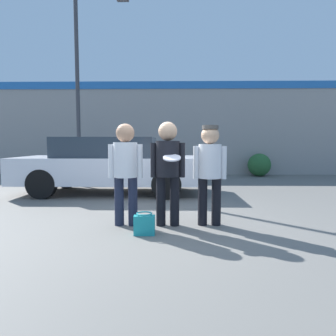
{
  "coord_description": "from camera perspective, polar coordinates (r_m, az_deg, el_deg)",
  "views": [
    {
      "loc": [
        0.39,
        -4.7,
        1.32
      ],
      "look_at": [
        0.3,
        0.24,
        0.91
      ],
      "focal_mm": 32.0,
      "sensor_mm": 36.0,
      "label": 1
    }
  ],
  "objects": [
    {
      "name": "parked_car_near",
      "position": [
        8.03,
        -10.96,
        0.66
      ],
      "size": [
        4.78,
        1.93,
        1.47
      ],
      "color": "silver",
      "rests_on": "ground"
    },
    {
      "name": "person_right",
      "position": [
        4.81,
        7.97,
        0.38
      ],
      "size": [
        0.53,
        0.36,
        1.6
      ],
      "color": "black",
      "rests_on": "ground"
    },
    {
      "name": "ground_plane",
      "position": [
        4.89,
        -3.58,
        -10.92
      ],
      "size": [
        56.0,
        56.0,
        0.0
      ],
      "primitive_type": "plane",
      "color": "#66635E"
    },
    {
      "name": "shrub",
      "position": [
        12.47,
        16.99,
        0.58
      ],
      "size": [
        0.91,
        0.91,
        0.91
      ],
      "color": "#285B2D",
      "rests_on": "ground"
    },
    {
      "name": "handbag",
      "position": [
        4.4,
        -4.52,
        -10.64
      ],
      "size": [
        0.3,
        0.23,
        0.32
      ],
      "color": "teal",
      "rests_on": "ground"
    },
    {
      "name": "person_middle_with_frisbee",
      "position": [
        4.73,
        -0.04,
        0.75
      ],
      "size": [
        0.55,
        0.59,
        1.66
      ],
      "color": "black",
      "rests_on": "ground"
    },
    {
      "name": "street_lamp",
      "position": [
        9.75,
        -15.18,
        18.23
      ],
      "size": [
        1.62,
        0.35,
        5.83
      ],
      "color": "#38383D",
      "rests_on": "ground"
    },
    {
      "name": "person_left",
      "position": [
        4.8,
        -8.08,
        0.52
      ],
      "size": [
        0.55,
        0.38,
        1.63
      ],
      "color": "#1E2338",
      "rests_on": "ground"
    },
    {
      "name": "storefront_building",
      "position": [
        12.63,
        -0.66,
        7.64
      ],
      "size": [
        24.0,
        0.22,
        3.85
      ],
      "color": "gray",
      "rests_on": "ground"
    }
  ]
}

